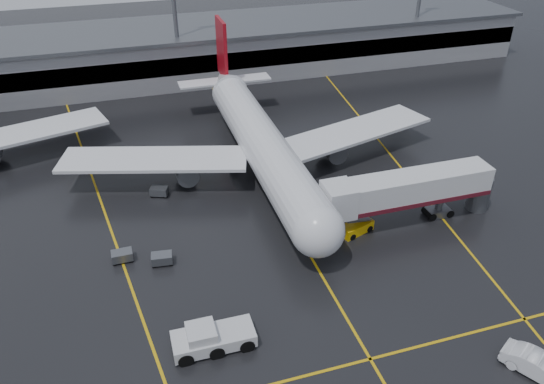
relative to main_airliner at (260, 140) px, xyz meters
name	(u,v)px	position (x,y,z in m)	size (l,w,h in m)	color
ground	(284,210)	(0.00, -9.70, -4.21)	(220.00, 220.00, 0.00)	black
apron_line_centre	(284,210)	(0.00, -9.70, -4.20)	(0.25, 90.00, 0.02)	gold
apron_line_stop	(370,359)	(0.00, -31.70, -4.20)	(60.00, 0.25, 0.02)	gold
apron_line_left	(98,193)	(-20.00, 0.30, -4.20)	(0.25, 70.00, 0.02)	gold
apron_line_right	(386,149)	(18.00, 0.30, -4.20)	(0.25, 70.00, 0.02)	gold
terminal	(202,49)	(0.00, 38.23, 0.11)	(122.00, 19.00, 8.60)	gray
light_mast_mid	(173,0)	(-5.00, 32.30, 10.27)	(3.00, 1.20, 25.45)	#595B60
main_airliner	(260,140)	(0.00, 0.00, 0.00)	(48.80, 45.60, 14.10)	silver
jet_bridge	(409,191)	(11.87, -15.70, -0.28)	(19.90, 3.40, 6.05)	silver
pushback_tractor	(211,338)	(-11.75, -26.74, -3.26)	(6.67, 2.89, 2.37)	silver
belt_loader	(356,228)	(6.06, -15.90, -3.63)	(4.01, 2.71, 2.35)	#EDB20B
service_van_c	(539,366)	(11.56, -36.77, -3.30)	(1.92, 5.50, 1.81)	white
baggage_cart_a	(162,258)	(-14.27, -15.04, -3.58)	(2.14, 1.53, 1.12)	#595B60
baggage_cart_b	(122,256)	(-17.95, -13.46, -3.58)	(2.02, 1.33, 1.12)	#595B60
baggage_cart_c	(159,191)	(-13.01, -2.46, -3.58)	(2.34, 1.96, 1.12)	#595B60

